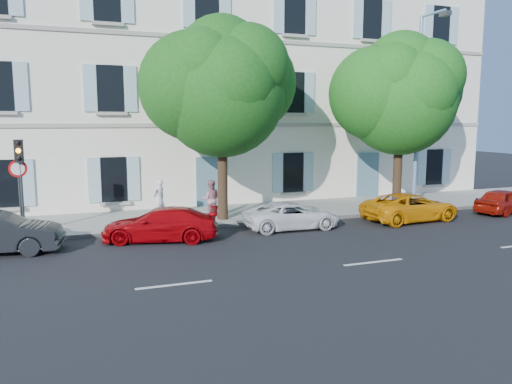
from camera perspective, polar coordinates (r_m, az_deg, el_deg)
name	(u,v)px	position (r m, az deg, el deg)	size (l,w,h in m)	color
ground	(313,234)	(18.83, 6.52, -4.80)	(90.00, 90.00, 0.00)	black
sidewalk	(269,212)	(22.79, 1.48, -2.29)	(36.00, 4.50, 0.15)	#A09E96
kerb	(288,221)	(20.83, 3.70, -3.29)	(36.00, 0.16, 0.16)	#9E998E
building	(230,88)	(27.89, -2.94, 11.83)	(28.00, 7.00, 12.00)	white
car_red_coupe	(160,224)	(17.91, -10.87, -3.64)	(1.65, 4.05, 1.18)	#A0040A
car_white_coupe	(292,215)	(19.58, 4.14, -2.69)	(1.75, 3.80, 1.06)	white
car_yellow_supercar	(410,207)	(22.04, 17.23, -1.65)	(1.96, 4.26, 1.18)	orange
car_red_hatchback	(504,201)	(25.46, 26.44, -0.91)	(1.35, 3.37, 1.15)	maroon
tree_left	(222,94)	(20.45, -3.93, 11.14)	(5.14, 5.14, 7.97)	#3A2819
tree_right	(400,100)	(24.09, 16.17, 10.05)	(5.04, 5.04, 7.77)	#3A2819
traffic_light	(20,166)	(19.41, -25.38, 2.66)	(0.30, 0.38, 3.40)	#383A3D
road_sign	(19,181)	(19.57, -25.48, 1.15)	(0.62, 0.09, 2.69)	#383A3D
street_lamp	(420,101)	(24.44, 18.29, 9.88)	(0.27, 1.86, 8.76)	#7293BF
pedestrian_a	(159,199)	(21.15, -11.01, -0.80)	(0.60, 0.39, 1.64)	white
pedestrian_b	(211,199)	(21.02, -5.18, -0.80)	(0.77, 0.60, 1.59)	#AF707B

